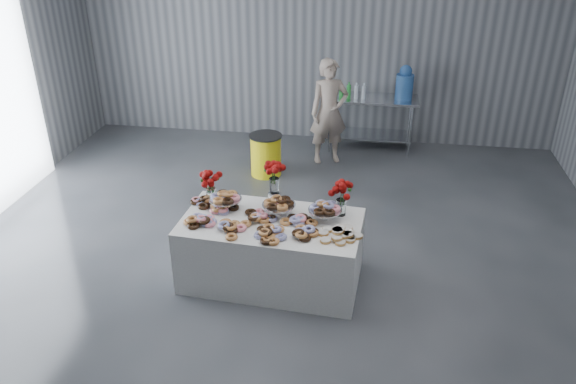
% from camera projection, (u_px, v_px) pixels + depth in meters
% --- Properties ---
extents(ground, '(9.00, 9.00, 0.00)m').
position_uv_depth(ground, '(271.00, 289.00, 6.10)').
color(ground, '#33353A').
rests_on(ground, ground).
extents(room_walls, '(8.04, 9.04, 4.02)m').
position_uv_depth(room_walls, '(238.00, 43.00, 4.98)').
color(room_walls, slate).
rests_on(room_walls, ground).
extents(display_table, '(1.96, 1.13, 0.75)m').
position_uv_depth(display_table, '(272.00, 251.00, 6.10)').
color(display_table, white).
rests_on(display_table, ground).
extents(prep_table, '(1.50, 0.60, 0.90)m').
position_uv_depth(prep_table, '(371.00, 114.00, 9.28)').
color(prep_table, silver).
rests_on(prep_table, ground).
extents(donut_mounds, '(1.85, 0.92, 0.09)m').
position_uv_depth(donut_mounds, '(270.00, 220.00, 5.86)').
color(donut_mounds, '#C57848').
rests_on(donut_mounds, display_table).
extents(cake_stand_left, '(0.36, 0.36, 0.17)m').
position_uv_depth(cake_stand_left, '(225.00, 197.00, 6.10)').
color(cake_stand_left, silver).
rests_on(cake_stand_left, display_table).
extents(cake_stand_mid, '(0.36, 0.36, 0.17)m').
position_uv_depth(cake_stand_mid, '(279.00, 203.00, 5.98)').
color(cake_stand_mid, silver).
rests_on(cake_stand_mid, display_table).
extents(cake_stand_right, '(0.36, 0.36, 0.17)m').
position_uv_depth(cake_stand_right, '(325.00, 208.00, 5.89)').
color(cake_stand_right, silver).
rests_on(cake_stand_right, display_table).
extents(danish_pile, '(0.48, 0.48, 0.11)m').
position_uv_depth(danish_pile, '(340.00, 232.00, 5.63)').
color(danish_pile, silver).
rests_on(danish_pile, display_table).
extents(bouquet_left, '(0.26, 0.26, 0.42)m').
position_uv_depth(bouquet_left, '(210.00, 179.00, 6.15)').
color(bouquet_left, white).
rests_on(bouquet_left, display_table).
extents(bouquet_right, '(0.26, 0.26, 0.42)m').
position_uv_depth(bouquet_right, '(342.00, 190.00, 5.91)').
color(bouquet_right, white).
rests_on(bouquet_right, display_table).
extents(bouquet_center, '(0.26, 0.26, 0.57)m').
position_uv_depth(bouquet_center, '(274.00, 174.00, 6.06)').
color(bouquet_center, silver).
rests_on(bouquet_center, display_table).
extents(water_jug, '(0.28, 0.28, 0.55)m').
position_uv_depth(water_jug, '(405.00, 84.00, 8.97)').
color(water_jug, '#3D7BD2').
rests_on(water_jug, prep_table).
extents(drink_bottles, '(0.54, 0.08, 0.27)m').
position_uv_depth(drink_bottles, '(352.00, 90.00, 9.04)').
color(drink_bottles, '#268C33').
rests_on(drink_bottles, prep_table).
extents(person, '(0.70, 0.58, 1.66)m').
position_uv_depth(person, '(329.00, 112.00, 8.74)').
color(person, '#CC8C93').
rests_on(person, ground).
extents(trash_barrel, '(0.50, 0.50, 0.64)m').
position_uv_depth(trash_barrel, '(266.00, 155.00, 8.52)').
color(trash_barrel, yellow).
rests_on(trash_barrel, ground).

